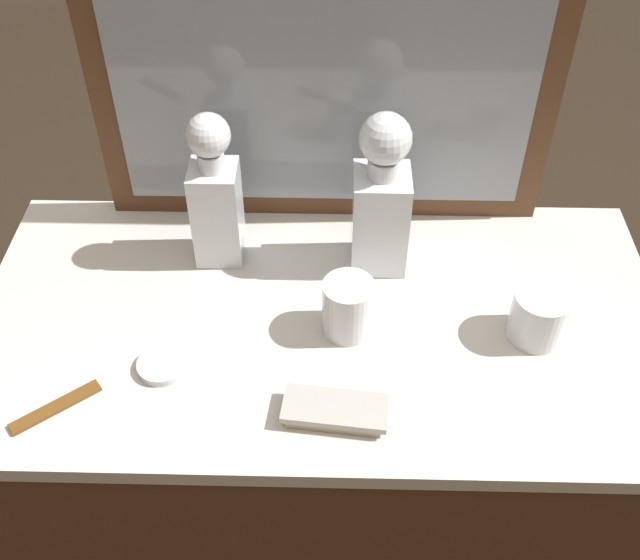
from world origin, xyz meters
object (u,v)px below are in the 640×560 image
crystal_tumbler_left (538,318)px  silver_brush_far_right (335,411)px  crystal_tumbler_front (348,309)px  porcelain_dish (162,365)px  crystal_decanter_center (216,203)px  tortoiseshell_comb (56,407)px  crystal_decanter_far_left (381,208)px

crystal_tumbler_left → silver_brush_far_right: bearing=-152.1°
crystal_tumbler_front → porcelain_dish: crystal_tumbler_front is taller
crystal_decanter_center → tortoiseshell_comb: crystal_decanter_center is taller
crystal_tumbler_left → crystal_tumbler_front: 0.28m
tortoiseshell_comb → crystal_decanter_center: bearing=59.3°
silver_brush_far_right → porcelain_dish: (-0.25, 0.08, -0.01)m
crystal_tumbler_front → porcelain_dish: size_ratio=1.25×
crystal_decanter_far_left → tortoiseshell_comb: bearing=-145.2°
crystal_decanter_far_left → tortoiseshell_comb: 0.56m
silver_brush_far_right → crystal_tumbler_left: bearing=27.9°
crystal_decanter_far_left → crystal_tumbler_left: bearing=-34.8°
crystal_decanter_far_left → crystal_tumbler_left: crystal_decanter_far_left is taller
crystal_tumbler_left → crystal_decanter_far_left: bearing=145.2°
silver_brush_far_right → tortoiseshell_comb: 0.38m
crystal_decanter_center → tortoiseshell_comb: (-0.19, -0.32, -0.10)m
crystal_decanter_center → silver_brush_far_right: crystal_decanter_center is taller
tortoiseshell_comb → crystal_tumbler_front: bearing=21.6°
silver_brush_far_right → crystal_decanter_center: bearing=120.4°
crystal_tumbler_left → porcelain_dish: 0.55m
crystal_decanter_center → crystal_tumbler_front: crystal_decanter_center is taller
crystal_tumbler_front → silver_brush_far_right: (-0.02, -0.16, -0.03)m
crystal_tumbler_left → porcelain_dish: size_ratio=1.15×
crystal_tumbler_front → crystal_tumbler_left: bearing=-1.2°
crystal_decanter_center → crystal_decanter_far_left: size_ratio=0.96×
tortoiseshell_comb → crystal_decanter_far_left: bearing=34.8°
crystal_decanter_far_left → porcelain_dish: bearing=-143.1°
crystal_decanter_center → tortoiseshell_comb: bearing=-120.7°
silver_brush_far_right → porcelain_dish: bearing=162.1°
silver_brush_far_right → porcelain_dish: 0.26m
crystal_decanter_center → silver_brush_far_right: (0.19, -0.33, -0.09)m
crystal_decanter_far_left → crystal_decanter_center: bearing=177.8°
crystal_decanter_far_left → silver_brush_far_right: bearing=-101.9°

